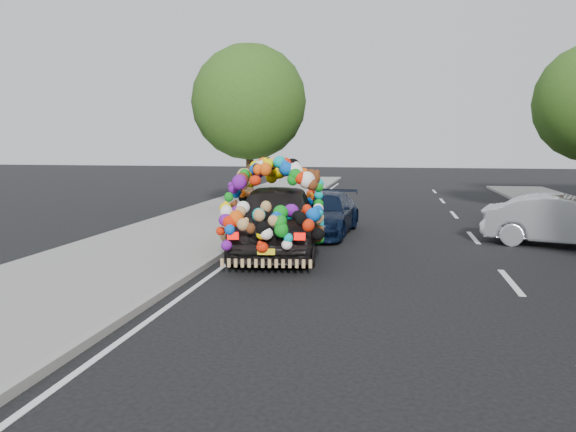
{
  "coord_description": "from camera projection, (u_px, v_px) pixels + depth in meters",
  "views": [
    {
      "loc": [
        1.42,
        -10.68,
        2.54
      ],
      "look_at": [
        -0.59,
        0.06,
        1.12
      ],
      "focal_mm": 35.0,
      "sensor_mm": 36.0,
      "label": 1
    }
  ],
  "objects": [
    {
      "name": "ground",
      "position": [
        317.0,
        274.0,
        11.0
      ],
      "size": [
        100.0,
        100.0,
        0.0
      ],
      "primitive_type": "plane",
      "color": "black",
      "rests_on": "ground"
    },
    {
      "name": "sidewalk",
      "position": [
        114.0,
        262.0,
        11.77
      ],
      "size": [
        4.0,
        60.0,
        0.12
      ],
      "primitive_type": "cube",
      "color": "gray",
      "rests_on": "ground"
    },
    {
      "name": "kerb",
      "position": [
        203.0,
        266.0,
        11.42
      ],
      "size": [
        0.15,
        60.0,
        0.13
      ],
      "primitive_type": "cube",
      "color": "gray",
      "rests_on": "ground"
    },
    {
      "name": "lane_markings",
      "position": [
        511.0,
        282.0,
        10.34
      ],
      "size": [
        6.0,
        50.0,
        0.01
      ],
      "primitive_type": null,
      "color": "silver",
      "rests_on": "ground"
    },
    {
      "name": "tree_near_sidewalk",
      "position": [
        249.0,
        102.0,
        20.43
      ],
      "size": [
        4.2,
        4.2,
        6.13
      ],
      "color": "#332114",
      "rests_on": "ground"
    },
    {
      "name": "plush_art_car",
      "position": [
        276.0,
        203.0,
        13.02
      ],
      "size": [
        2.85,
        5.14,
        2.25
      ],
      "rotation": [
        0.0,
        0.0,
        0.13
      ],
      "color": "black",
      "rests_on": "ground"
    },
    {
      "name": "navy_sedan",
      "position": [
        323.0,
        214.0,
        15.74
      ],
      "size": [
        1.95,
        4.13,
        1.17
      ],
      "primitive_type": "imported",
      "rotation": [
        0.0,
        0.0,
        -0.08
      ],
      "color": "black",
      "rests_on": "ground"
    },
    {
      "name": "silver_hatchback",
      "position": [
        566.0,
        221.0,
        13.85
      ],
      "size": [
        4.09,
        2.39,
        1.28
      ],
      "primitive_type": "imported",
      "rotation": [
        0.0,
        0.0,
        1.28
      ],
      "color": "#B0B3B8",
      "rests_on": "ground"
    }
  ]
}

